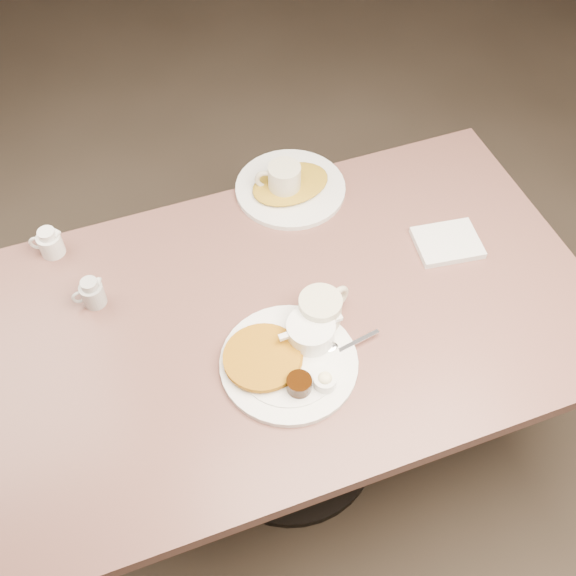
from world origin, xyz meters
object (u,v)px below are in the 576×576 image
object	(u,v)px
main_plate	(290,355)
hash_plate	(290,187)
creamer_right	(50,243)
diner_table	(291,349)
creamer_left	(92,293)
coffee_mug_near	(321,310)
coffee_mug_far	(283,181)

from	to	relation	value
main_plate	hash_plate	world-z (taller)	main_plate
creamer_right	hash_plate	world-z (taller)	creamer_right
diner_table	creamer_left	world-z (taller)	creamer_left
main_plate	coffee_mug_near	bearing A→B (deg)	35.67
main_plate	coffee_mug_far	bearing A→B (deg)	71.63
coffee_mug_far	hash_plate	xyz separation A→B (m)	(0.02, 0.01, -0.04)
coffee_mug_near	creamer_left	world-z (taller)	coffee_mug_near
main_plate	hash_plate	distance (m)	0.55
coffee_mug_near	main_plate	bearing A→B (deg)	-144.33
main_plate	hash_plate	xyz separation A→B (m)	(0.19, 0.52, -0.01)
diner_table	coffee_mug_far	xyz separation A→B (m)	(0.12, 0.38, 0.22)
coffee_mug_near	coffee_mug_far	size ratio (longest dim) A/B	1.14
diner_table	main_plate	world-z (taller)	main_plate
diner_table	coffee_mug_near	world-z (taller)	coffee_mug_near
coffee_mug_far	coffee_mug_near	bearing A→B (deg)	-98.15
hash_plate	coffee_mug_near	bearing A→B (deg)	-101.03
main_plate	creamer_left	bearing A→B (deg)	140.48
creamer_right	coffee_mug_near	bearing A→B (deg)	-37.79
diner_table	coffee_mug_near	size ratio (longest dim) A/B	9.66
diner_table	main_plate	bearing A→B (deg)	-111.41
coffee_mug_near	creamer_left	bearing A→B (deg)	153.83
creamer_left	hash_plate	world-z (taller)	creamer_left
main_plate	coffee_mug_near	xyz separation A→B (m)	(0.11, 0.08, 0.02)
main_plate	creamer_left	xyz separation A→B (m)	(-0.39, 0.32, 0.01)
diner_table	hash_plate	world-z (taller)	hash_plate
coffee_mug_near	creamer_right	world-z (taller)	coffee_mug_near
main_plate	creamer_right	xyz separation A→B (m)	(-0.46, 0.52, 0.01)
coffee_mug_far	creamer_right	xyz separation A→B (m)	(-0.63, 0.01, -0.01)
hash_plate	main_plate	bearing A→B (deg)	-110.48
creamer_left	creamer_right	size ratio (longest dim) A/B	0.98
main_plate	creamer_left	distance (m)	0.51
coffee_mug_near	creamer_right	size ratio (longest dim) A/B	1.75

